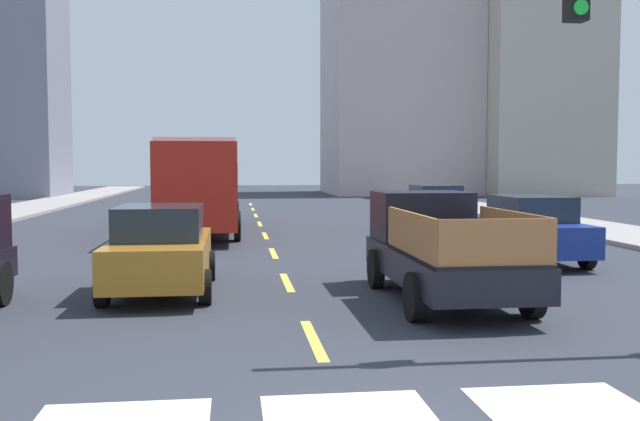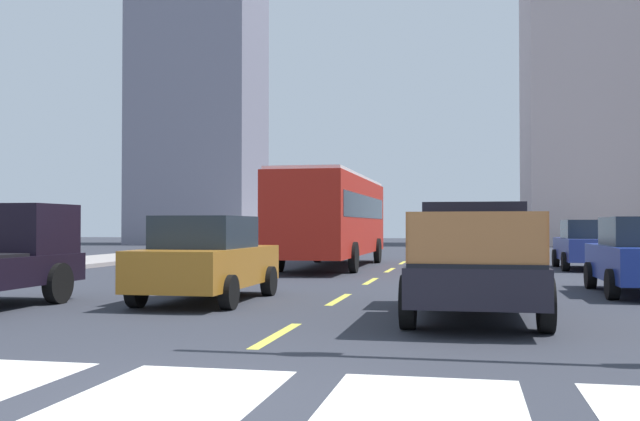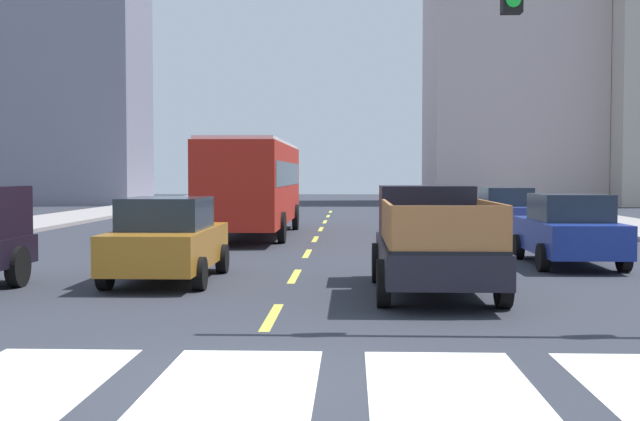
{
  "view_description": "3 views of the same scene",
  "coord_description": "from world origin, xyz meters",
  "px_view_note": "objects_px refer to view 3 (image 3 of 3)",
  "views": [
    {
      "loc": [
        -1.15,
        -6.01,
        2.52
      ],
      "look_at": [
        1.54,
        15.63,
        1.1
      ],
      "focal_mm": 39.84,
      "sensor_mm": 36.0,
      "label": 1
    },
    {
      "loc": [
        2.62,
        -5.89,
        1.54
      ],
      "look_at": [
        -2.01,
        16.91,
        2.01
      ],
      "focal_mm": 40.96,
      "sensor_mm": 36.0,
      "label": 2
    },
    {
      "loc": [
        1.22,
        -8.43,
        2.2
      ],
      "look_at": [
        0.23,
        17.12,
        1.05
      ],
      "focal_mm": 45.87,
      "sensor_mm": 36.0,
      "label": 3
    }
  ],
  "objects_px": {
    "pickup_stakebed": "(432,241)",
    "sedan_near_left": "(505,211)",
    "sedan_near_right": "(168,239)",
    "sedan_mid": "(568,230)",
    "city_bus": "(254,181)"
  },
  "relations": [
    {
      "from": "sedan_mid",
      "to": "sedan_near_right",
      "type": "distance_m",
      "value": 9.54
    },
    {
      "from": "city_bus",
      "to": "sedan_mid",
      "type": "bearing_deg",
      "value": -44.45
    },
    {
      "from": "city_bus",
      "to": "sedan_near_right",
      "type": "height_order",
      "value": "city_bus"
    },
    {
      "from": "sedan_near_right",
      "to": "sedan_near_left",
      "type": "bearing_deg",
      "value": 55.34
    },
    {
      "from": "sedan_near_left",
      "to": "sedan_near_right",
      "type": "relative_size",
      "value": 1.0
    },
    {
      "from": "sedan_mid",
      "to": "sedan_near_left",
      "type": "bearing_deg",
      "value": 90.7
    },
    {
      "from": "pickup_stakebed",
      "to": "sedan_near_right",
      "type": "distance_m",
      "value": 5.39
    },
    {
      "from": "sedan_mid",
      "to": "sedan_near_right",
      "type": "xyz_separation_m",
      "value": [
        -8.97,
        -3.26,
        0.0
      ]
    },
    {
      "from": "city_bus",
      "to": "sedan_mid",
      "type": "distance_m",
      "value": 12.52
    },
    {
      "from": "city_bus",
      "to": "sedan_near_right",
      "type": "relative_size",
      "value": 2.45
    },
    {
      "from": "pickup_stakebed",
      "to": "city_bus",
      "type": "distance_m",
      "value": 14.29
    },
    {
      "from": "pickup_stakebed",
      "to": "sedan_mid",
      "type": "bearing_deg",
      "value": 47.82
    },
    {
      "from": "pickup_stakebed",
      "to": "sedan_near_left",
      "type": "xyz_separation_m",
      "value": [
        3.97,
        13.93,
        -0.08
      ]
    },
    {
      "from": "city_bus",
      "to": "sedan_near_left",
      "type": "bearing_deg",
      "value": 5.18
    },
    {
      "from": "sedan_near_left",
      "to": "city_bus",
      "type": "bearing_deg",
      "value": -174.71
    }
  ]
}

